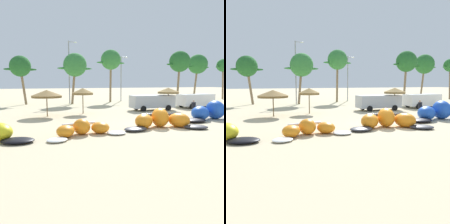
{
  "view_description": "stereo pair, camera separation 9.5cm",
  "coord_description": "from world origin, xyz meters",
  "views": [
    {
      "loc": [
        -10.36,
        -16.06,
        3.37
      ],
      "look_at": [
        -3.17,
        2.0,
        1.0
      ],
      "focal_mm": 38.6,
      "sensor_mm": 36.0,
      "label": 1
    },
    {
      "loc": [
        -10.28,
        -16.09,
        3.37
      ],
      "look_at": [
        -3.17,
        2.0,
        1.0
      ],
      "focal_mm": 38.6,
      "sensor_mm": 36.0,
      "label": 2
    }
  ],
  "objects": [
    {
      "name": "lamppost_west",
      "position": [
        -2.26,
        22.49,
        5.46
      ],
      "size": [
        1.45,
        0.24,
        9.91
      ],
      "color": "gray",
      "rests_on": "ground"
    },
    {
      "name": "palm_center_right",
      "position": [
        15.6,
        18.15,
        6.86
      ],
      "size": [
        5.28,
        3.52,
        8.7
      ],
      "color": "#7F6647",
      "rests_on": "ground"
    },
    {
      "name": "beach_umbrella_near_palms",
      "position": [
        7.08,
        8.98,
        2.4
      ],
      "size": [
        2.7,
        2.7,
        2.76
      ],
      "color": "brown",
      "rests_on": "ground"
    },
    {
      "name": "ground_plane",
      "position": [
        0.0,
        0.0,
        0.0
      ],
      "size": [
        260.0,
        260.0,
        0.0
      ],
      "primitive_type": "plane",
      "color": "beige"
    },
    {
      "name": "kite_left",
      "position": [
        -6.43,
        -1.19,
        0.39
      ],
      "size": [
        5.49,
        2.86,
        1.02
      ],
      "color": "white",
      "rests_on": "ground"
    },
    {
      "name": "kite_center",
      "position": [
        6.81,
        0.74,
        0.66
      ],
      "size": [
        7.97,
        4.66,
        1.72
      ],
      "color": "black",
      "rests_on": "ground"
    },
    {
      "name": "lamppost_west_center",
      "position": [
        7.88,
        24.95,
        4.56
      ],
      "size": [
        1.42,
        0.24,
        8.15
      ],
      "color": "gray",
      "rests_on": "ground"
    },
    {
      "name": "palm_right_of_gap",
      "position": [
        24.41,
        23.87,
        7.08
      ],
      "size": [
        5.88,
        3.92,
        9.11
      ],
      "color": "#7F6647",
      "rests_on": "ground"
    },
    {
      "name": "palm_left_of_gap",
      "position": [
        -1.57,
        21.75,
        6.09
      ],
      "size": [
        5.52,
        3.68,
        7.99
      ],
      "color": "#7F6647",
      "rests_on": "ground"
    },
    {
      "name": "palm_left",
      "position": [
        -9.6,
        23.61,
        5.8
      ],
      "size": [
        4.79,
        3.19,
        7.47
      ],
      "color": "#7F6647",
      "rests_on": "ground"
    },
    {
      "name": "palm_center_left",
      "position": [
        5.18,
        23.51,
        7.25
      ],
      "size": [
        5.2,
        3.46,
        9.08
      ],
      "color": "#7F6647",
      "rests_on": "ground"
    },
    {
      "name": "beach_umbrella_near_van",
      "position": [
        -7.54,
        8.64,
        2.27
      ],
      "size": [
        3.12,
        3.12,
        2.66
      ],
      "color": "brown",
      "rests_on": "ground"
    },
    {
      "name": "parked_van",
      "position": [
        12.11,
        9.99,
        1.09
      ],
      "size": [
        4.95,
        2.36,
        1.84
      ],
      "color": "white",
      "rests_on": "ground"
    },
    {
      "name": "person_near_kites",
      "position": [
        6.29,
        3.41,
        0.82
      ],
      "size": [
        0.36,
        0.24,
        1.62
      ],
      "color": "#383842",
      "rests_on": "ground"
    },
    {
      "name": "beach_umbrella_middle",
      "position": [
        -3.62,
        9.45,
        2.43
      ],
      "size": [
        2.34,
        2.34,
        2.79
      ],
      "color": "brown",
      "rests_on": "ground"
    },
    {
      "name": "palm_right",
      "position": [
        28.82,
        21.5,
        6.69
      ],
      "size": [
        3.87,
        2.58,
        8.16
      ],
      "color": "#7F6647",
      "rests_on": "ground"
    },
    {
      "name": "kite_left_of_center",
      "position": [
        -0.24,
        -0.77,
        0.55
      ],
      "size": [
        6.5,
        3.71,
        1.45
      ],
      "color": "#333338",
      "rests_on": "ground"
    },
    {
      "name": "parked_car_second",
      "position": [
        5.04,
        9.56,
        1.09
      ],
      "size": [
        5.49,
        2.51,
        1.84
      ],
      "color": "#B2B7BC",
      "rests_on": "ground"
    }
  ]
}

